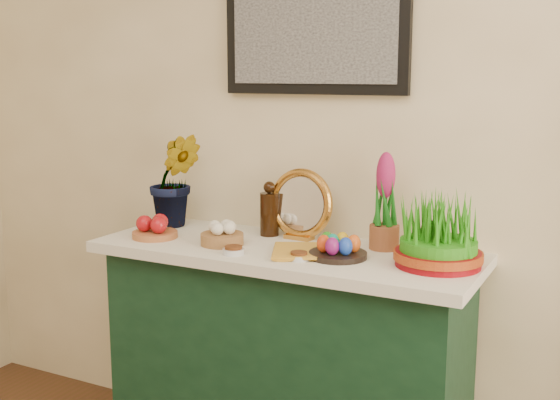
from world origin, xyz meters
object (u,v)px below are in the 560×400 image
Objects in this scene: hyacinth_green at (175,165)px; book at (273,250)px; mirror at (301,205)px; wheatgrass_sabzeh at (439,235)px; sideboard at (286,367)px.

hyacinth_green is 0.65m from book.
mirror reaches higher than wheatgrass_sabzeh.
sideboard is at bearing 69.02° from book.
mirror is (-0.01, 0.14, 0.59)m from sideboard.
hyacinth_green is at bearing 134.48° from book.
wheatgrass_sabzeh is (0.57, -0.14, -0.03)m from mirror.
wheatgrass_sabzeh is at bearing -40.98° from hyacinth_green.
hyacinth_green is 2.44× the size of book.
sideboard is at bearing 179.85° from wheatgrass_sabzeh.
book is at bearing -86.65° from sideboard.
mirror is 0.94× the size of wheatgrass_sabzeh.
hyacinth_green reaches higher than sideboard.
wheatgrass_sabzeh is at bearing -12.41° from book.
mirror is (0.55, 0.04, -0.12)m from hyacinth_green.
hyacinth_green is (-0.56, 0.10, 0.72)m from sideboard.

